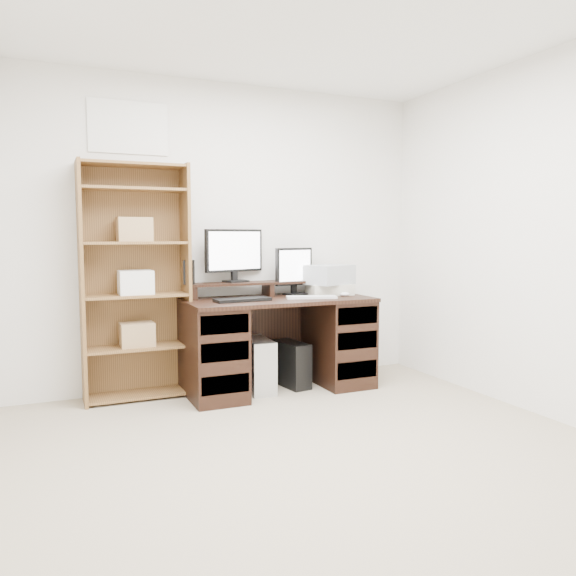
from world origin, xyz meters
TOP-DOWN VIEW (x-y plane):
  - room at (-0.00, 0.00)m, footprint 3.54×4.04m
  - desk at (0.32, 1.64)m, footprint 1.50×0.70m
  - riser_shelf at (0.32, 1.85)m, footprint 1.40×0.22m
  - monitor_wide at (0.04, 1.90)m, footprint 0.54×0.21m
  - monitor_small at (0.54, 1.82)m, footprint 0.36×0.17m
  - speaker at (-0.36, 1.82)m, footprint 0.10×0.10m
  - keyboard_black at (-0.01, 1.54)m, footprint 0.45×0.18m
  - keyboard_white at (0.56, 1.51)m, footprint 0.42×0.23m
  - mouse at (0.89, 1.54)m, footprint 0.10×0.09m
  - printer at (0.83, 1.72)m, footprint 0.39×0.31m
  - basket at (0.83, 1.72)m, footprint 0.46×0.40m
  - tower_silver at (0.15, 1.65)m, footprint 0.21×0.44m
  - tower_black at (0.46, 1.67)m, footprint 0.21×0.39m
  - bookshelf at (-0.77, 1.86)m, footprint 0.80×0.30m

SIDE VIEW (x-z plane):
  - tower_black at x=0.46m, z-range 0.00..0.37m
  - tower_silver at x=0.15m, z-range 0.00..0.43m
  - desk at x=0.32m, z-range 0.01..0.76m
  - keyboard_white at x=0.56m, z-range 0.75..0.77m
  - keyboard_black at x=-0.01m, z-range 0.75..0.77m
  - mouse at x=0.89m, z-range 0.75..0.78m
  - printer at x=0.83m, z-range 0.75..0.84m
  - riser_shelf at x=0.32m, z-range 0.78..0.90m
  - bookshelf at x=-0.77m, z-range 0.02..1.82m
  - basket at x=0.83m, z-range 0.84..1.00m
  - speaker at x=-0.36m, z-range 0.87..1.06m
  - monitor_small at x=0.54m, z-range 0.77..1.17m
  - monitor_wide at x=0.04m, z-range 0.90..1.33m
  - room at x=0.00m, z-range -0.02..2.52m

